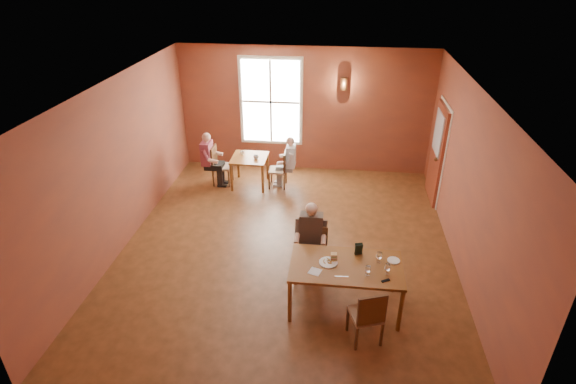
# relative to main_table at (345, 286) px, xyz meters

# --- Properties ---
(ground) EXTENTS (6.00, 7.00, 0.01)m
(ground) POSITION_rel_main_table_xyz_m (-1.06, 1.46, -0.39)
(ground) COLOR brown
(ground) RESTS_ON ground
(wall_back) EXTENTS (6.00, 0.04, 3.00)m
(wall_back) POSITION_rel_main_table_xyz_m (-1.06, 4.96, 1.11)
(wall_back) COLOR brown
(wall_back) RESTS_ON ground
(wall_front) EXTENTS (6.00, 0.04, 3.00)m
(wall_front) POSITION_rel_main_table_xyz_m (-1.06, -2.04, 1.11)
(wall_front) COLOR brown
(wall_front) RESTS_ON ground
(wall_left) EXTENTS (0.04, 7.00, 3.00)m
(wall_left) POSITION_rel_main_table_xyz_m (-4.06, 1.46, 1.11)
(wall_left) COLOR brown
(wall_left) RESTS_ON ground
(wall_right) EXTENTS (0.04, 7.00, 3.00)m
(wall_right) POSITION_rel_main_table_xyz_m (1.94, 1.46, 1.11)
(wall_right) COLOR brown
(wall_right) RESTS_ON ground
(ceiling) EXTENTS (6.00, 7.00, 0.04)m
(ceiling) POSITION_rel_main_table_xyz_m (-1.06, 1.46, 2.61)
(ceiling) COLOR white
(ceiling) RESTS_ON wall_back
(window) EXTENTS (1.36, 0.10, 1.96)m
(window) POSITION_rel_main_table_xyz_m (-1.86, 4.91, 1.31)
(window) COLOR white
(window) RESTS_ON wall_back
(door) EXTENTS (0.12, 1.04, 2.10)m
(door) POSITION_rel_main_table_xyz_m (1.88, 3.76, 0.66)
(door) COLOR maroon
(door) RESTS_ON ground
(wall_sconce) EXTENTS (0.16, 0.16, 0.28)m
(wall_sconce) POSITION_rel_main_table_xyz_m (-0.16, 4.86, 1.81)
(wall_sconce) COLOR brown
(wall_sconce) RESTS_ON wall_back
(main_table) EXTENTS (1.66, 0.93, 0.78)m
(main_table) POSITION_rel_main_table_xyz_m (0.00, 0.00, 0.00)
(main_table) COLOR brown
(main_table) RESTS_ON ground
(chair_diner_main) EXTENTS (0.39, 0.39, 0.88)m
(chair_diner_main) POSITION_rel_main_table_xyz_m (-0.50, 0.65, 0.05)
(chair_diner_main) COLOR #472A18
(chair_diner_main) RESTS_ON ground
(diner_main) EXTENTS (0.50, 0.50, 1.24)m
(diner_main) POSITION_rel_main_table_xyz_m (-0.50, 0.62, 0.23)
(diner_main) COLOR #36281E
(diner_main) RESTS_ON ground
(chair_empty) EXTENTS (0.51, 0.51, 0.91)m
(chair_empty) POSITION_rel_main_table_xyz_m (0.29, -0.63, 0.07)
(chair_empty) COLOR #4C2710
(chair_empty) RESTS_ON ground
(plate_food) EXTENTS (0.31, 0.31, 0.04)m
(plate_food) POSITION_rel_main_table_xyz_m (-0.27, 0.02, 0.41)
(plate_food) COLOR white
(plate_food) RESTS_ON main_table
(sandwich) EXTENTS (0.10, 0.09, 0.11)m
(sandwich) POSITION_rel_main_table_xyz_m (-0.19, 0.09, 0.44)
(sandwich) COLOR tan
(sandwich) RESTS_ON main_table
(goblet_a) EXTENTS (0.10, 0.10, 0.19)m
(goblet_a) POSITION_rel_main_table_xyz_m (0.48, 0.13, 0.48)
(goblet_a) COLOR silver
(goblet_a) RESTS_ON main_table
(goblet_b) EXTENTS (0.08, 0.08, 0.19)m
(goblet_b) POSITION_rel_main_table_xyz_m (0.58, -0.14, 0.48)
(goblet_b) COLOR white
(goblet_b) RESTS_ON main_table
(goblet_c) EXTENTS (0.09, 0.09, 0.18)m
(goblet_c) POSITION_rel_main_table_xyz_m (0.30, -0.20, 0.48)
(goblet_c) COLOR white
(goblet_c) RESTS_ON main_table
(menu_stand) EXTENTS (0.13, 0.09, 0.19)m
(menu_stand) POSITION_rel_main_table_xyz_m (0.18, 0.30, 0.48)
(menu_stand) COLOR black
(menu_stand) RESTS_ON main_table
(knife) EXTENTS (0.19, 0.03, 0.00)m
(knife) POSITION_rel_main_table_xyz_m (-0.07, -0.27, 0.39)
(knife) COLOR white
(knife) RESTS_ON main_table
(napkin) EXTENTS (0.21, 0.21, 0.01)m
(napkin) POSITION_rel_main_table_xyz_m (-0.45, -0.21, 0.39)
(napkin) COLOR white
(napkin) RESTS_ON main_table
(side_plate) EXTENTS (0.20, 0.20, 0.01)m
(side_plate) POSITION_rel_main_table_xyz_m (0.70, 0.19, 0.40)
(side_plate) COLOR white
(side_plate) RESTS_ON main_table
(sunglasses) EXTENTS (0.13, 0.10, 0.02)m
(sunglasses) POSITION_rel_main_table_xyz_m (0.55, -0.30, 0.40)
(sunglasses) COLOR black
(sunglasses) RESTS_ON main_table
(second_table) EXTENTS (0.80, 0.80, 0.70)m
(second_table) POSITION_rel_main_table_xyz_m (-2.22, 3.87, -0.04)
(second_table) COLOR brown
(second_table) RESTS_ON ground
(chair_diner_white) EXTENTS (0.38, 0.38, 0.87)m
(chair_diner_white) POSITION_rel_main_table_xyz_m (-1.57, 3.87, 0.05)
(chair_diner_white) COLOR #602B15
(chair_diner_white) RESTS_ON ground
(diner_white) EXTENTS (0.46, 0.46, 1.16)m
(diner_white) POSITION_rel_main_table_xyz_m (-1.54, 3.87, 0.19)
(diner_white) COLOR white
(diner_white) RESTS_ON ground
(chair_diner_maroon) EXTENTS (0.41, 0.41, 0.92)m
(chair_diner_maroon) POSITION_rel_main_table_xyz_m (-2.87, 3.87, 0.07)
(chair_diner_maroon) COLOR #442010
(chair_diner_maroon) RESTS_ON ground
(diner_maroon) EXTENTS (0.50, 0.50, 1.24)m
(diner_maroon) POSITION_rel_main_table_xyz_m (-2.90, 3.87, 0.23)
(diner_maroon) COLOR #551B1D
(diner_maroon) RESTS_ON ground
(cup_a) EXTENTS (0.13, 0.13, 0.09)m
(cup_a) POSITION_rel_main_table_xyz_m (-2.05, 3.79, 0.36)
(cup_a) COLOR white
(cup_a) RESTS_ON second_table
(cup_b) EXTENTS (0.12, 0.12, 0.09)m
(cup_b) POSITION_rel_main_table_xyz_m (-2.41, 4.00, 0.36)
(cup_b) COLOR white
(cup_b) RESTS_ON second_table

